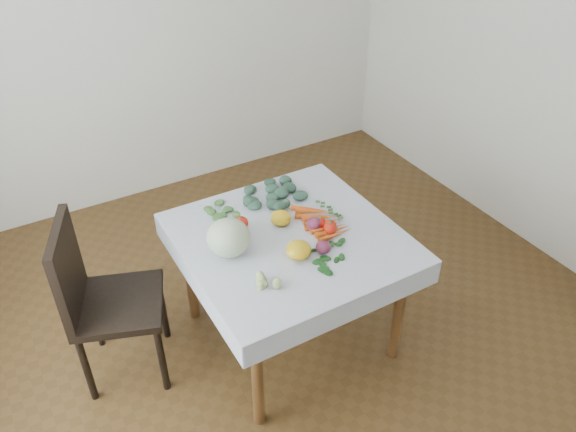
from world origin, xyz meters
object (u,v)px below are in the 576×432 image
object	(u,v)px
chair	(98,294)
table	(290,251)
cabbage	(228,238)
heirloom_back	(281,218)
carrot_bunch	(322,221)

from	to	relation	value
chair	table	bearing A→B (deg)	-15.93
cabbage	table	bearing A→B (deg)	-6.04
cabbage	heirloom_back	xyz separation A→B (m)	(0.35, 0.09, -0.06)
table	chair	bearing A→B (deg)	164.07
chair	heirloom_back	xyz separation A→B (m)	(1.00, -0.16, 0.22)
table	chair	world-z (taller)	chair
chair	cabbage	size ratio (longest dim) A/B	4.54
carrot_bunch	chair	bearing A→B (deg)	167.18
table	carrot_bunch	distance (m)	0.24
cabbage	heirloom_back	size ratio (longest dim) A/B	1.95
carrot_bunch	cabbage	bearing A→B (deg)	177.26
cabbage	carrot_bunch	bearing A→B (deg)	-2.74
table	heirloom_back	bearing A→B (deg)	83.93
table	heirloom_back	distance (m)	0.19
table	chair	distance (m)	1.03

